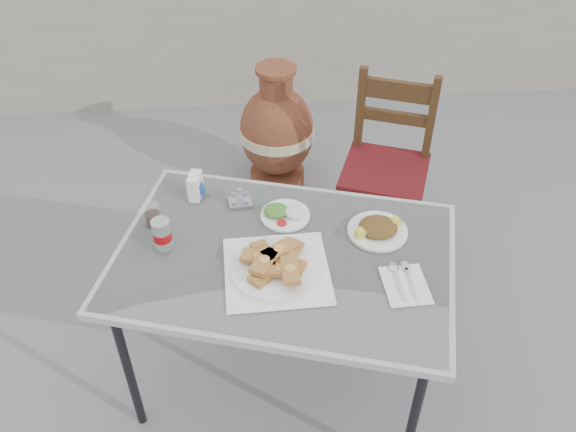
{
  "coord_description": "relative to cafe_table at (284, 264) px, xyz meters",
  "views": [
    {
      "loc": [
        -0.13,
        -1.58,
        2.28
      ],
      "look_at": [
        0.02,
        0.06,
        0.88
      ],
      "focal_mm": 38.0,
      "sensor_mm": 36.0,
      "label": 1
    }
  ],
  "objects": [
    {
      "name": "back_wall",
      "position": [
        0.0,
        2.49,
        -0.09
      ],
      "size": [
        6.0,
        0.25,
        1.2
      ],
      "primitive_type": "cube",
      "color": "#A19A86",
      "rests_on": "ground"
    },
    {
      "name": "cutlery_napkin",
      "position": [
        0.4,
        -0.18,
        0.06
      ],
      "size": [
        0.15,
        0.21,
        0.01
      ],
      "rotation": [
        0.0,
        0.0,
        0.03
      ],
      "color": "white",
      "rests_on": "cafe_table"
    },
    {
      "name": "terracotta_urn",
      "position": [
        0.08,
        1.41,
        -0.33
      ],
      "size": [
        0.44,
        0.44,
        0.76
      ],
      "color": "brown",
      "rests_on": "ground"
    },
    {
      "name": "chair",
      "position": [
        0.59,
        0.86,
        -0.21
      ],
      "size": [
        0.53,
        0.53,
        0.93
      ],
      "rotation": [
        0.0,
        0.0,
        -0.37
      ],
      "color": "#3A210F",
      "rests_on": "ground"
    },
    {
      "name": "cafe_table",
      "position": [
        0.0,
        0.0,
        0.0
      ],
      "size": [
        1.4,
        1.14,
        0.74
      ],
      "rotation": [
        0.0,
        0.0,
        -0.29
      ],
      "color": "black",
      "rests_on": "ground"
    },
    {
      "name": "salad_chopped_plate",
      "position": [
        0.36,
        0.08,
        0.07
      ],
      "size": [
        0.23,
        0.23,
        0.05
      ],
      "color": "white",
      "rests_on": "cafe_table"
    },
    {
      "name": "soda_can",
      "position": [
        -0.43,
        0.08,
        0.11
      ],
      "size": [
        0.07,
        0.07,
        0.12
      ],
      "color": "silver",
      "rests_on": "cafe_table"
    },
    {
      "name": "ground",
      "position": [
        0.0,
        -0.01,
        -0.69
      ],
      "size": [
        80.0,
        80.0,
        0.0
      ],
      "primitive_type": "plane",
      "color": "slate",
      "rests_on": "ground"
    },
    {
      "name": "cola_glass",
      "position": [
        -0.48,
        0.21,
        0.09
      ],
      "size": [
        0.06,
        0.06,
        0.09
      ],
      "color": "white",
      "rests_on": "cafe_table"
    },
    {
      "name": "napkin_holder",
      "position": [
        -0.32,
        0.36,
        0.1
      ],
      "size": [
        0.07,
        0.1,
        0.11
      ],
      "rotation": [
        0.0,
        0.0,
        -0.21
      ],
      "color": "white",
      "rests_on": "cafe_table"
    },
    {
      "name": "salad_rice_plate",
      "position": [
        0.02,
        0.21,
        0.07
      ],
      "size": [
        0.19,
        0.19,
        0.05
      ],
      "color": "white",
      "rests_on": "cafe_table"
    },
    {
      "name": "pide_plate",
      "position": [
        -0.03,
        -0.08,
        0.09
      ],
      "size": [
        0.37,
        0.37,
        0.08
      ],
      "rotation": [
        0.0,
        0.0,
        0.02
      ],
      "color": "white",
      "rests_on": "cafe_table"
    },
    {
      "name": "condiment_caddy",
      "position": [
        -0.15,
        0.3,
        0.07
      ],
      "size": [
        0.1,
        0.08,
        0.07
      ],
      "rotation": [
        0.0,
        0.0,
        0.09
      ],
      "color": "silver",
      "rests_on": "cafe_table"
    }
  ]
}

